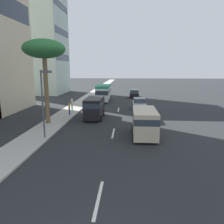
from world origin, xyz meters
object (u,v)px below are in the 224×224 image
object	(u,v)px
car_third	(139,104)
car_fourth	(134,94)
van_fifth	(94,107)
pedestrian_mid_block	(72,104)
minibus_lead	(104,92)
car_sixth	(143,114)
pedestrian_near_lamp	(69,108)
palm_tree	(44,50)
van_second	(145,121)
street_lamp	(44,96)

from	to	relation	value
car_third	car_fourth	size ratio (longest dim) A/B	0.96
van_fifth	pedestrian_mid_block	bearing A→B (deg)	-136.84
minibus_lead	car_sixth	distance (m)	16.14
car_sixth	pedestrian_near_lamp	size ratio (longest dim) A/B	2.84
car_sixth	pedestrian_mid_block	bearing A→B (deg)	64.33
car_sixth	palm_tree	xyz separation A→B (m)	(-2.72, 10.51, 7.07)
minibus_lead	van_second	distance (m)	22.14
car_sixth	palm_tree	world-z (taller)	palm_tree
street_lamp	pedestrian_mid_block	bearing A→B (deg)	3.88
car_third	pedestrian_near_lamp	world-z (taller)	pedestrian_near_lamp
van_second	street_lamp	xyz separation A→B (m)	(-1.33, 8.54, 2.39)
car_fourth	palm_tree	bearing A→B (deg)	156.50
van_fifth	street_lamp	size ratio (longest dim) A/B	0.88
pedestrian_mid_block	palm_tree	size ratio (longest dim) A/B	0.19
car_third	car_sixth	size ratio (longest dim) A/B	0.92
pedestrian_mid_block	palm_tree	bearing A→B (deg)	-172.44
minibus_lead	palm_tree	bearing A→B (deg)	-13.51
street_lamp	palm_tree	bearing A→B (deg)	18.06
van_second	palm_tree	bearing A→B (deg)	69.77
car_fourth	van_fifth	xyz separation A→B (m)	(-19.83, 5.40, 0.65)
van_fifth	pedestrian_near_lamp	size ratio (longest dim) A/B	3.23
pedestrian_near_lamp	pedestrian_mid_block	xyz separation A→B (m)	(2.84, 0.36, 0.06)
van_second	car_sixth	size ratio (longest dim) A/B	1.06
car_sixth	pedestrian_near_lamp	xyz separation A→B (m)	(1.82, 9.33, 0.24)
car_third	palm_tree	world-z (taller)	palm_tree
car_fourth	car_sixth	bearing A→B (deg)	-178.70
palm_tree	pedestrian_mid_block	bearing A→B (deg)	-6.30
pedestrian_mid_block	street_lamp	world-z (taller)	street_lamp
car_fourth	car_third	bearing A→B (deg)	-178.24
van_fifth	palm_tree	world-z (taller)	palm_tree
street_lamp	car_third	bearing A→B (deg)	-30.06
van_fifth	car_sixth	xyz separation A→B (m)	(-0.57, -5.86, -0.68)
minibus_lead	car_sixth	world-z (taller)	minibus_lead
van_second	car_sixth	xyz separation A→B (m)	(6.47, -0.32, -0.64)
car_fourth	van_second	bearing A→B (deg)	-179.69
pedestrian_mid_block	street_lamp	bearing A→B (deg)	-162.27
car_fourth	pedestrian_near_lamp	size ratio (longest dim) A/B	2.71
car_fourth	street_lamp	size ratio (longest dim) A/B	0.74
van_fifth	pedestrian_mid_block	distance (m)	5.63
van_fifth	pedestrian_near_lamp	distance (m)	3.72
van_second	car_third	size ratio (longest dim) A/B	1.16
pedestrian_near_lamp	street_lamp	bearing A→B (deg)	165.63
car_third	car_sixth	xyz separation A→B (m)	(-7.38, -0.06, -0.02)
van_second	street_lamp	bearing A→B (deg)	98.88
minibus_lead	street_lamp	size ratio (longest dim) A/B	1.09
car_sixth	pedestrian_mid_block	distance (m)	10.76
pedestrian_mid_block	minibus_lead	bearing A→B (deg)	-4.63
van_second	car_third	bearing A→B (deg)	-1.05
car_third	car_fourth	xyz separation A→B (m)	(13.01, 0.40, 0.01)
van_second	palm_tree	world-z (taller)	palm_tree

